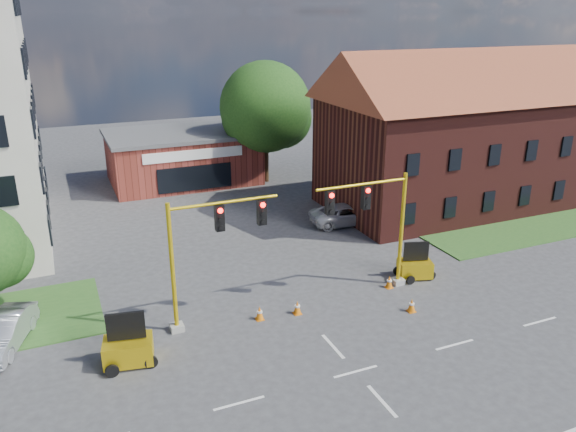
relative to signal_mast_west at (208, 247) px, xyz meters
The scene contains 16 objects.
ground 8.38m from the signal_mast_west, 54.01° to the right, with size 120.00×120.00×0.00m, color #3A3A3C.
grass_verge_ne 22.89m from the signal_mast_west, ahead, with size 14.00×4.00×0.08m, color #2B5821.
lane_markings 10.73m from the signal_mast_west, 64.17° to the right, with size 60.00×36.00×0.01m, color white, non-canonical shape.
brick_shop 24.44m from the signal_mast_west, 79.71° to the left, with size 12.40×8.40×4.30m.
townhouse_row 24.57m from the signal_mast_west, 24.11° to the left, with size 21.00×11.00×11.50m.
tree_large 23.99m from the signal_mast_west, 61.93° to the left, with size 7.93×7.55×10.17m.
signal_mast_west is the anchor object (origin of this frame).
signal_mast_east 8.71m from the signal_mast_west, ahead, with size 5.30×0.60×6.20m.
trailer_west 5.44m from the signal_mast_west, 156.59° to the right, with size 2.21×1.68×2.27m.
trailer_east 12.10m from the signal_mast_west, ahead, with size 2.04×1.66×2.01m.
cone_a 4.24m from the signal_mast_west, 14.89° to the right, with size 0.40×0.40×0.70m.
cone_b 5.48m from the signal_mast_west, 11.07° to the right, with size 0.40×0.40×0.70m.
cone_c 10.34m from the signal_mast_west, 16.72° to the right, with size 0.40×0.40×0.70m.
cone_d 10.32m from the signal_mast_west, ahead, with size 0.40×0.40×0.70m.
pickup_white 15.57m from the signal_mast_west, 36.96° to the left, with size 2.31×5.00×1.39m, color silver.
sedan_silver_front 9.54m from the signal_mast_west, 169.57° to the left, with size 1.55×4.43×1.46m, color #A6AAAE.
Camera 1 is at (-10.14, -16.68, 13.82)m, focal length 35.00 mm.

